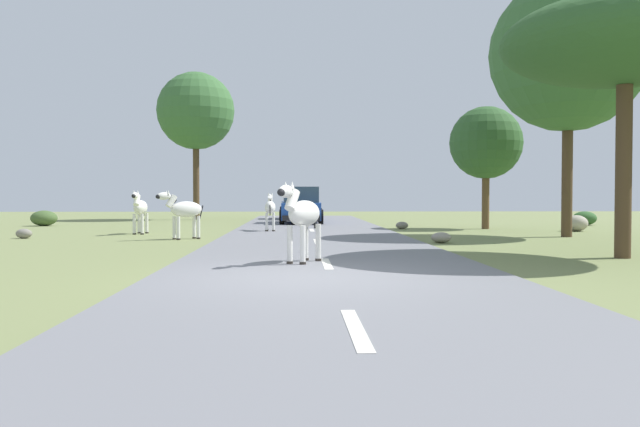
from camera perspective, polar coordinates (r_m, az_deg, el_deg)
ground_plane at (r=10.31m, az=-1.07°, el=-5.97°), size 90.00×90.00×0.00m
road at (r=10.32m, az=1.13°, el=-5.82°), size 6.00×64.00×0.05m
lane_markings at (r=9.33m, az=1.48°, el=-6.44°), size 0.16×56.00×0.01m
zebra_0 at (r=12.43m, az=-1.60°, el=-0.10°), size 0.98×1.56×1.58m
zebra_1 at (r=23.48m, az=-15.77°, el=0.48°), size 0.43×1.65×1.55m
zebra_2 at (r=20.32m, az=-12.06°, el=0.31°), size 1.40×1.18×1.53m
zebra_3 at (r=23.99m, az=-4.47°, el=0.51°), size 0.43×1.53×1.44m
car_0 at (r=36.30m, az=-1.96°, el=0.78°), size 2.16×4.41×1.74m
car_1 at (r=30.81m, az=-1.64°, el=0.64°), size 2.08×4.37×1.74m
tree_0 at (r=27.10m, az=14.59°, el=6.10°), size 2.96×2.96×5.01m
tree_1 at (r=15.71m, az=25.57°, el=13.56°), size 5.28×5.28×5.60m
tree_2 at (r=23.06m, az=21.28°, el=13.12°), size 5.10×5.10×8.58m
tree_4 at (r=37.38m, az=-11.02°, el=8.94°), size 4.38×4.38×8.38m
bush_0 at (r=31.82m, az=22.53°, el=-0.40°), size 1.08×0.97×0.65m
bush_2 at (r=31.37m, az=-23.40°, el=-0.39°), size 1.16×1.05×0.70m
rock_0 at (r=26.24m, az=7.32°, el=-1.06°), size 0.51×0.40×0.30m
rock_1 at (r=22.38m, az=-24.90°, el=-1.64°), size 0.50×0.36×0.31m
rock_3 at (r=26.29m, az=21.90°, el=-0.81°), size 0.84×0.84×0.62m
rock_4 at (r=18.72m, az=10.76°, el=-2.12°), size 0.57×0.52×0.31m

